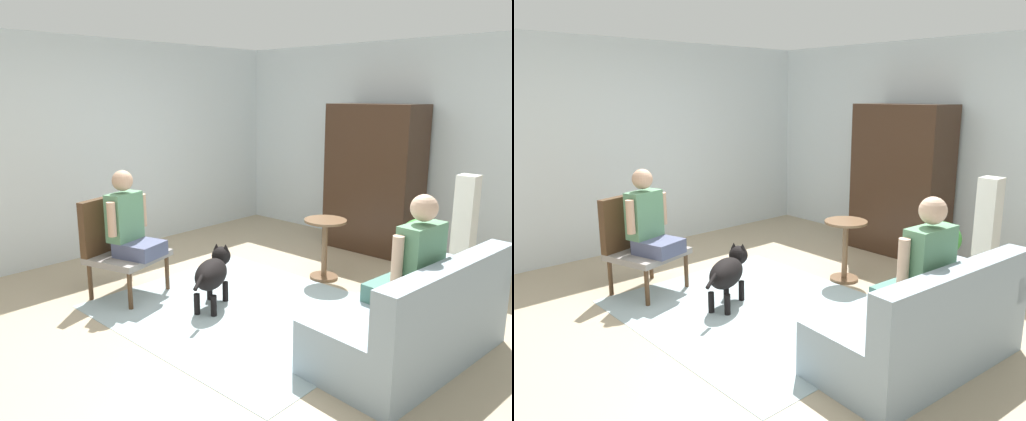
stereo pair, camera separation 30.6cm
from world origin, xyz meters
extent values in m
plane|color=tan|center=(0.00, 0.00, 0.00)|extent=(6.75, 6.75, 0.00)
cube|color=silver|center=(0.00, 2.87, 1.30)|extent=(5.88, 0.12, 2.60)
cube|color=silver|center=(-2.70, 0.30, 1.30)|extent=(0.12, 6.23, 2.60)
cube|color=#9EB2B7|center=(-0.09, -0.02, 0.00)|extent=(2.47, 2.10, 0.01)
cube|color=#8EA0AD|center=(1.37, 0.23, 0.21)|extent=(0.93, 1.68, 0.41)
cube|color=#8EA0AD|center=(1.68, 0.20, 0.62)|extent=(0.31, 1.63, 0.41)
cube|color=#8EA0AD|center=(1.43, 0.95, 0.51)|extent=(0.81, 0.24, 0.20)
cube|color=gray|center=(1.52, -0.19, 0.55)|extent=(0.12, 0.33, 0.28)
cylinder|color=#4C331E|center=(-1.04, -0.19, 0.18)|extent=(0.04, 0.04, 0.36)
cylinder|color=#4C331E|center=(-0.88, -0.72, 0.18)|extent=(0.04, 0.04, 0.36)
cylinder|color=#4C331E|center=(-1.51, -0.32, 0.18)|extent=(0.04, 0.04, 0.36)
cylinder|color=#4C331E|center=(-1.36, -0.86, 0.18)|extent=(0.04, 0.04, 0.36)
cube|color=gray|center=(-1.20, -0.52, 0.39)|extent=(0.75, 0.79, 0.06)
cube|color=#4C331E|center=(-1.44, -0.59, 0.69)|extent=(0.26, 0.65, 0.54)
cube|color=#477468|center=(1.28, 0.24, 0.48)|extent=(0.42, 0.42, 0.14)
cube|color=#598C66|center=(1.44, 0.22, 0.80)|extent=(0.21, 0.41, 0.50)
sphere|color=#DDB293|center=(1.44, 0.22, 1.17)|extent=(0.19, 0.19, 0.19)
cylinder|color=#DDB293|center=(1.39, -0.01, 0.83)|extent=(0.08, 0.08, 0.35)
cylinder|color=#DDB293|center=(1.42, 0.46, 0.83)|extent=(0.08, 0.08, 0.35)
cube|color=#4F5575|center=(-1.05, -0.48, 0.49)|extent=(0.49, 0.45, 0.14)
cube|color=#598C66|center=(-1.22, -0.53, 0.79)|extent=(0.27, 0.39, 0.46)
sphere|color=tan|center=(-1.22, -0.53, 1.14)|extent=(0.20, 0.20, 0.20)
cylinder|color=tan|center=(-1.24, -0.31, 0.82)|extent=(0.08, 0.08, 0.32)
cylinder|color=tan|center=(-1.12, -0.72, 0.82)|extent=(0.08, 0.08, 0.32)
cylinder|color=brown|center=(-0.07, 1.17, 0.64)|extent=(0.45, 0.45, 0.02)
cylinder|color=brown|center=(-0.07, 1.17, 0.31)|extent=(0.06, 0.06, 0.63)
cylinder|color=brown|center=(-0.07, 1.17, 0.01)|extent=(0.30, 0.30, 0.03)
ellipsoid|color=black|center=(-0.37, -0.18, 0.33)|extent=(0.48, 0.56, 0.27)
sphere|color=black|center=(-0.52, 0.09, 0.41)|extent=(0.19, 0.19, 0.19)
cone|color=black|center=(-0.56, 0.06, 0.50)|extent=(0.06, 0.06, 0.06)
cone|color=black|center=(-0.48, 0.11, 0.50)|extent=(0.06, 0.06, 0.06)
cylinder|color=black|center=(-0.21, -0.47, 0.37)|extent=(0.12, 0.18, 0.10)
cylinder|color=black|center=(-0.52, -0.07, 0.10)|extent=(0.06, 0.06, 0.20)
cylinder|color=black|center=(-0.38, 0.01, 0.10)|extent=(0.06, 0.06, 0.20)
cylinder|color=black|center=(-0.35, -0.37, 0.10)|extent=(0.06, 0.06, 0.20)
cylinder|color=black|center=(-0.21, -0.29, 0.10)|extent=(0.06, 0.06, 0.20)
cylinder|color=#996047|center=(0.79, 1.58, 0.11)|extent=(0.32, 0.32, 0.22)
cylinder|color=brown|center=(0.79, 1.58, 0.32)|extent=(0.03, 0.03, 0.20)
ellipsoid|color=#35862F|center=(0.79, 1.58, 0.57)|extent=(0.37, 0.37, 0.33)
cube|color=#4C4742|center=(1.19, 1.66, 0.03)|extent=(0.20, 0.20, 0.06)
cube|color=white|center=(1.19, 1.66, 0.63)|extent=(0.18, 0.18, 1.15)
cube|color=#382316|center=(-0.27, 2.46, 0.91)|extent=(1.14, 0.56, 1.83)
camera|label=1|loc=(2.97, -3.09, 1.95)|focal=35.63mm
camera|label=2|loc=(3.19, -2.87, 1.95)|focal=35.63mm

